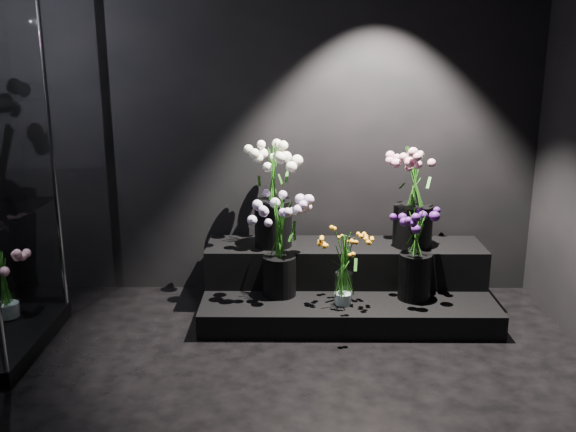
{
  "coord_description": "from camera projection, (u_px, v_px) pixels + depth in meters",
  "views": [
    {
      "loc": [
        0.19,
        -2.73,
        1.85
      ],
      "look_at": [
        0.16,
        1.2,
        0.8
      ],
      "focal_mm": 40.0,
      "sensor_mm": 36.0,
      "label": 1
    }
  ],
  "objects": [
    {
      "name": "wall_back",
      "position": [
        267.0,
        108.0,
        4.68
      ],
      "size": [
        4.0,
        0.0,
        4.0
      ],
      "primitive_type": "plane",
      "rotation": [
        1.57,
        0.0,
        0.0
      ],
      "color": "black",
      "rests_on": "floor"
    },
    {
      "name": "wall_front",
      "position": [
        143.0,
        411.0,
        0.82
      ],
      "size": [
        4.0,
        0.0,
        4.0
      ],
      "primitive_type": "plane",
      "rotation": [
        -1.57,
        0.0,
        0.0
      ],
      "color": "black",
      "rests_on": "floor"
    },
    {
      "name": "display_riser",
      "position": [
        345.0,
        284.0,
        4.61
      ],
      "size": [
        2.0,
        0.89,
        0.44
      ],
      "color": "black",
      "rests_on": "floor"
    },
    {
      "name": "bouquet_orange_bells",
      "position": [
        344.0,
        266.0,
        4.22
      ],
      "size": [
        0.26,
        0.26,
        0.52
      ],
      "rotation": [
        0.0,
        0.0,
        0.02
      ],
      "color": "white",
      "rests_on": "display_riser"
    },
    {
      "name": "bouquet_lilac",
      "position": [
        279.0,
        239.0,
        4.35
      ],
      "size": [
        0.4,
        0.4,
        0.7
      ],
      "rotation": [
        0.0,
        0.0,
        -0.05
      ],
      "color": "black",
      "rests_on": "display_riser"
    },
    {
      "name": "bouquet_purple",
      "position": [
        416.0,
        249.0,
        4.3
      ],
      "size": [
        0.33,
        0.33,
        0.63
      ],
      "rotation": [
        0.0,
        0.0,
        -0.11
      ],
      "color": "black",
      "rests_on": "display_riser"
    },
    {
      "name": "bouquet_cream_roses",
      "position": [
        273.0,
        189.0,
        4.53
      ],
      "size": [
        0.42,
        0.42,
        0.74
      ],
      "rotation": [
        0.0,
        0.0,
        -0.14
      ],
      "color": "black",
      "rests_on": "display_riser"
    },
    {
      "name": "bouquet_pink_roses",
      "position": [
        414.0,
        192.0,
        4.53
      ],
      "size": [
        0.48,
        0.48,
        0.72
      ],
      "rotation": [
        0.0,
        0.0,
        0.36
      ],
      "color": "black",
      "rests_on": "display_riser"
    },
    {
      "name": "bouquet_case_base_pink",
      "position": [
        4.0,
        282.0,
        4.19
      ],
      "size": [
        0.39,
        0.39,
        0.46
      ],
      "rotation": [
        0.0,
        0.0,
        0.24
      ],
      "color": "white",
      "rests_on": "display_case"
    }
  ]
}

